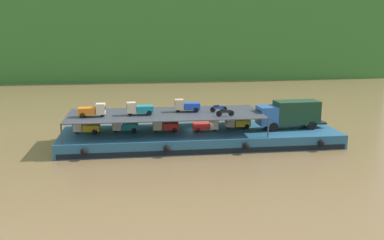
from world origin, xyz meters
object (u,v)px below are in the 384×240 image
(mini_truck_lower_aft, at_px, (125,126))
(motorcycle_upper_centre, at_px, (218,108))
(mini_truck_upper_stern, at_px, (92,110))
(motorcycle_upper_port, at_px, (225,112))
(mini_truck_lower_bow, at_px, (237,122))
(covered_lorry, at_px, (290,114))
(mini_truck_lower_fore, at_px, (206,125))
(cargo_barge, at_px, (200,137))
(mini_truck_upper_fore, at_px, (187,106))
(mini_truck_lower_mid, at_px, (165,126))
(mini_truck_upper_mid, at_px, (139,109))
(mini_truck_lower_stern, at_px, (86,127))

(mini_truck_lower_aft, distance_m, motorcycle_upper_centre, 10.27)
(mini_truck_lower_aft, xyz_separation_m, mini_truck_upper_stern, (-3.21, -1.20, 2.00))
(mini_truck_lower_aft, relative_size, motorcycle_upper_port, 1.44)
(mini_truck_lower_bow, bearing_deg, mini_truck_upper_stern, -175.36)
(covered_lorry, bearing_deg, mini_truck_lower_aft, 177.54)
(mini_truck_upper_stern, bearing_deg, mini_truck_lower_fore, 1.55)
(cargo_barge, height_order, covered_lorry, covered_lorry)
(cargo_barge, height_order, mini_truck_upper_stern, mini_truck_upper_stern)
(mini_truck_lower_aft, height_order, mini_truck_upper_stern, mini_truck_upper_stern)
(mini_truck_lower_fore, relative_size, mini_truck_lower_bow, 0.99)
(covered_lorry, relative_size, mini_truck_upper_fore, 2.84)
(mini_truck_lower_fore, xyz_separation_m, mini_truck_lower_bow, (3.67, 0.94, 0.00))
(mini_truck_lower_mid, distance_m, mini_truck_lower_bow, 8.08)
(mini_truck_lower_aft, xyz_separation_m, mini_truck_upper_mid, (1.58, -0.90, 2.00))
(mini_truck_lower_stern, relative_size, motorcycle_upper_port, 1.47)
(mini_truck_upper_mid, bearing_deg, mini_truck_lower_stern, 172.09)
(cargo_barge, xyz_separation_m, motorcycle_upper_centre, (2.00, 0.02, 3.18))
(mini_truck_lower_aft, height_order, mini_truck_upper_mid, mini_truck_upper_mid)
(mini_truck_lower_fore, height_order, mini_truck_upper_stern, mini_truck_upper_stern)
(mini_truck_lower_bow, xyz_separation_m, mini_truck_upper_mid, (-10.76, -0.96, 2.00))
(mini_truck_lower_bow, bearing_deg, mini_truck_lower_stern, -179.40)
(mini_truck_lower_bow, bearing_deg, motorcycle_upper_port, -125.62)
(mini_truck_upper_mid, bearing_deg, mini_truck_lower_bow, 5.09)
(motorcycle_upper_port, bearing_deg, mini_truck_lower_stern, 169.70)
(mini_truck_lower_aft, xyz_separation_m, mini_truck_upper_fore, (6.73, 0.24, 2.00))
(mini_truck_lower_stern, xyz_separation_m, mini_truck_lower_mid, (8.35, -0.38, 0.00))
(mini_truck_upper_stern, distance_m, mini_truck_upper_mid, 4.81)
(mini_truck_lower_stern, height_order, mini_truck_lower_mid, same)
(cargo_barge, xyz_separation_m, mini_truck_lower_aft, (-8.12, 0.42, 1.44))
(mini_truck_lower_bow, xyz_separation_m, motorcycle_upper_centre, (-2.23, -0.46, 1.74))
(mini_truck_lower_mid, height_order, motorcycle_upper_centre, motorcycle_upper_centre)
(mini_truck_upper_fore, bearing_deg, motorcycle_upper_port, -39.46)
(mini_truck_lower_stern, relative_size, mini_truck_lower_mid, 1.02)
(mini_truck_upper_fore, relative_size, motorcycle_upper_port, 1.47)
(cargo_barge, xyz_separation_m, motorcycle_upper_port, (2.23, -2.31, 3.18))
(cargo_barge, relative_size, motorcycle_upper_centre, 15.70)
(mini_truck_lower_aft, xyz_separation_m, mini_truck_lower_mid, (4.28, -0.49, 0.00))
(mini_truck_upper_stern, xyz_separation_m, mini_truck_upper_mid, (4.80, 0.30, 0.00))
(mini_truck_lower_bow, xyz_separation_m, mini_truck_upper_stern, (-15.56, -1.26, 2.00))
(motorcycle_upper_port, bearing_deg, mini_truck_lower_aft, 165.22)
(cargo_barge, relative_size, mini_truck_lower_mid, 10.88)
(mini_truck_lower_stern, relative_size, mini_truck_lower_aft, 1.02)
(mini_truck_lower_fore, relative_size, motorcycle_upper_centre, 1.45)
(motorcycle_upper_port, bearing_deg, mini_truck_lower_bow, 54.38)
(mini_truck_lower_stern, distance_m, mini_truck_upper_mid, 6.05)
(mini_truck_lower_fore, bearing_deg, mini_truck_lower_mid, 175.01)
(covered_lorry, distance_m, mini_truck_lower_bow, 5.87)
(cargo_barge, relative_size, mini_truck_upper_fore, 10.70)
(mini_truck_lower_aft, bearing_deg, covered_lorry, -2.46)
(mini_truck_lower_bow, relative_size, mini_truck_upper_stern, 1.01)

